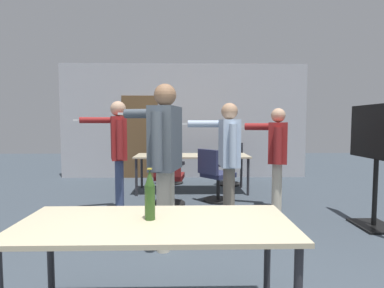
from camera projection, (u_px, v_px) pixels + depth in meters
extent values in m
cube|color=#BCBCC1|center=(184.00, 121.00, 7.50)|extent=(6.14, 0.10, 2.84)
cube|color=brown|center=(140.00, 137.00, 7.45)|extent=(0.90, 0.02, 2.05)
cube|color=#C6B793|center=(155.00, 224.00, 1.94)|extent=(1.77, 0.74, 0.03)
cylinder|color=#2D2D33|center=(51.00, 258.00, 2.26)|extent=(0.05, 0.05, 0.71)
cylinder|color=#2D2D33|center=(267.00, 256.00, 2.29)|extent=(0.05, 0.05, 0.71)
cube|color=#C6B793|center=(192.00, 156.00, 5.96)|extent=(2.23, 0.80, 0.03)
cylinder|color=#2D2D33|center=(136.00, 177.00, 5.62)|extent=(0.05, 0.05, 0.71)
cylinder|color=#2D2D33|center=(248.00, 177.00, 5.67)|extent=(0.05, 0.05, 0.71)
cylinder|color=#2D2D33|center=(142.00, 171.00, 6.31)|extent=(0.05, 0.05, 0.71)
cylinder|color=#2D2D33|center=(241.00, 171.00, 6.35)|extent=(0.05, 0.05, 0.71)
cube|color=black|center=(374.00, 226.00, 3.95)|extent=(0.44, 0.56, 0.03)
cylinder|color=black|center=(375.00, 192.00, 3.92)|extent=(0.06, 0.06, 0.87)
cube|color=black|center=(378.00, 132.00, 3.87)|extent=(0.04, 1.18, 0.72)
cube|color=black|center=(379.00, 132.00, 3.87)|extent=(0.01, 1.08, 0.63)
cylinder|color=slate|center=(230.00, 197.00, 3.95)|extent=(0.13, 0.13, 0.79)
cylinder|color=slate|center=(228.00, 194.00, 4.12)|extent=(0.13, 0.13, 0.79)
cube|color=silver|center=(229.00, 143.00, 3.99)|extent=(0.24, 0.42, 0.63)
sphere|color=tan|center=(229.00, 111.00, 3.96)|extent=(0.22, 0.22, 0.22)
cylinder|color=silver|center=(233.00, 146.00, 3.74)|extent=(0.10, 0.10, 0.54)
cylinder|color=silver|center=(207.00, 124.00, 4.20)|extent=(0.54, 0.12, 0.10)
cube|color=white|center=(186.00, 124.00, 4.18)|extent=(0.12, 0.04, 0.03)
cylinder|color=beige|center=(163.00, 211.00, 3.19)|extent=(0.14, 0.14, 0.87)
cylinder|color=beige|center=(168.00, 206.00, 3.38)|extent=(0.14, 0.14, 0.87)
cube|color=#4C5660|center=(165.00, 138.00, 3.23)|extent=(0.36, 0.51, 0.68)
sphere|color=#936B4C|center=(165.00, 95.00, 3.20)|extent=(0.24, 0.24, 0.24)
cylinder|color=#4C5660|center=(157.00, 142.00, 2.95)|extent=(0.11, 0.11, 0.59)
cylinder|color=#4C5660|center=(148.00, 114.00, 3.55)|extent=(0.60, 0.24, 0.11)
cube|color=white|center=(123.00, 114.00, 3.62)|extent=(0.13, 0.06, 0.03)
cylinder|color=beige|center=(277.00, 189.00, 4.49)|extent=(0.15, 0.15, 0.77)
cylinder|color=beige|center=(277.00, 186.00, 4.68)|extent=(0.15, 0.15, 0.77)
cube|color=maroon|center=(278.00, 143.00, 4.54)|extent=(0.40, 0.54, 0.61)
sphere|color=#DBAD89|center=(278.00, 115.00, 4.51)|extent=(0.21, 0.21, 0.21)
cylinder|color=maroon|center=(278.00, 146.00, 4.25)|extent=(0.11, 0.11, 0.53)
cylinder|color=maroon|center=(261.00, 127.00, 4.88)|extent=(0.54, 0.27, 0.11)
cube|color=white|center=(243.00, 127.00, 4.96)|extent=(0.13, 0.07, 0.03)
cylinder|color=#3D4C75|center=(120.00, 187.00, 4.47)|extent=(0.12, 0.12, 0.82)
cylinder|color=#3D4C75|center=(119.00, 185.00, 4.63)|extent=(0.12, 0.12, 0.82)
cube|color=maroon|center=(119.00, 138.00, 4.50)|extent=(0.32, 0.43, 0.65)
sphere|color=#DBAD89|center=(118.00, 109.00, 4.47)|extent=(0.23, 0.23, 0.23)
cylinder|color=maroon|center=(120.00, 140.00, 4.27)|extent=(0.09, 0.09, 0.56)
cylinder|color=maroon|center=(99.00, 120.00, 4.62)|extent=(0.56, 0.25, 0.09)
cube|color=white|center=(77.00, 120.00, 4.53)|extent=(0.13, 0.07, 0.03)
cylinder|color=black|center=(170.00, 203.00, 5.07)|extent=(0.52, 0.52, 0.03)
cylinder|color=black|center=(170.00, 191.00, 5.05)|extent=(0.06, 0.06, 0.41)
cube|color=maroon|center=(170.00, 176.00, 5.03)|extent=(0.50, 0.50, 0.08)
cube|color=maroon|center=(167.00, 164.00, 4.76)|extent=(0.44, 0.10, 0.42)
cylinder|color=black|center=(218.00, 200.00, 5.28)|extent=(0.52, 0.52, 0.03)
cylinder|color=black|center=(218.00, 188.00, 5.27)|extent=(0.06, 0.06, 0.40)
cube|color=navy|center=(218.00, 175.00, 5.25)|extent=(0.65, 0.65, 0.08)
cube|color=navy|center=(208.00, 162.00, 5.06)|extent=(0.33, 0.37, 0.42)
cylinder|color=black|center=(229.00, 184.00, 6.68)|extent=(0.52, 0.52, 0.03)
cylinder|color=black|center=(230.00, 174.00, 6.67)|extent=(0.06, 0.06, 0.39)
cube|color=black|center=(230.00, 164.00, 6.65)|extent=(0.62, 0.62, 0.08)
cube|color=black|center=(233.00, 152.00, 6.87)|extent=(0.42, 0.25, 0.42)
cylinder|color=black|center=(172.00, 182.00, 6.84)|extent=(0.52, 0.52, 0.03)
cylinder|color=black|center=(172.00, 174.00, 6.83)|extent=(0.06, 0.06, 0.38)
cube|color=black|center=(172.00, 164.00, 6.81)|extent=(0.60, 0.60, 0.08)
cube|color=black|center=(166.00, 154.00, 6.55)|extent=(0.43, 0.22, 0.42)
cylinder|color=#2D511E|center=(150.00, 202.00, 1.97)|extent=(0.07, 0.07, 0.23)
cone|color=#2D511E|center=(150.00, 177.00, 1.96)|extent=(0.06, 0.06, 0.10)
cylinder|color=gold|center=(150.00, 169.00, 1.96)|extent=(0.03, 0.03, 0.01)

